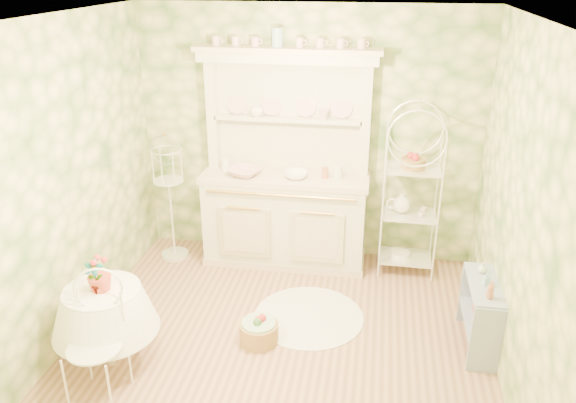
% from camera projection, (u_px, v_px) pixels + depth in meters
% --- Properties ---
extents(floor, '(3.60, 3.60, 0.00)m').
position_uv_depth(floor, '(279.00, 346.00, 4.84)').
color(floor, tan).
rests_on(floor, ground).
extents(ceiling, '(3.60, 3.60, 0.00)m').
position_uv_depth(ceiling, '(276.00, 19.00, 3.78)').
color(ceiling, white).
rests_on(ceiling, floor).
extents(wall_left, '(3.60, 3.60, 0.00)m').
position_uv_depth(wall_left, '(61.00, 189.00, 4.58)').
color(wall_left, '#F2E7AA').
rests_on(wall_left, floor).
extents(wall_right, '(3.60, 3.60, 0.00)m').
position_uv_depth(wall_right, '(523.00, 219.00, 4.04)').
color(wall_right, '#F2E7AA').
rests_on(wall_right, floor).
extents(wall_back, '(3.60, 3.60, 0.00)m').
position_uv_depth(wall_back, '(308.00, 137.00, 5.94)').
color(wall_back, '#F2E7AA').
rests_on(wall_back, floor).
extents(wall_front, '(3.60, 3.60, 0.00)m').
position_uv_depth(wall_front, '(209.00, 350.00, 2.68)').
color(wall_front, '#F2E7AA').
rests_on(wall_front, floor).
extents(kitchen_dresser, '(1.87, 0.61, 2.29)m').
position_uv_depth(kitchen_dresser, '(285.00, 162.00, 5.80)').
color(kitchen_dresser, silver).
rests_on(kitchen_dresser, floor).
extents(bakers_rack, '(0.58, 0.42, 1.83)m').
position_uv_depth(bakers_rack, '(411.00, 191.00, 5.70)').
color(bakers_rack, white).
rests_on(bakers_rack, floor).
extents(side_shelf, '(0.33, 0.70, 0.58)m').
position_uv_depth(side_shelf, '(480.00, 317.00, 4.75)').
color(side_shelf, '#95A3C3').
rests_on(side_shelf, floor).
extents(round_table, '(0.86, 0.86, 0.77)m').
position_uv_depth(round_table, '(107.00, 325.00, 4.48)').
color(round_table, white).
rests_on(round_table, floor).
extents(cafe_chair, '(0.45, 0.45, 0.77)m').
position_uv_depth(cafe_chair, '(96.00, 355.00, 4.13)').
color(cafe_chair, white).
rests_on(cafe_chair, floor).
extents(birdcage_stand, '(0.35, 0.35, 1.44)m').
position_uv_depth(birdcage_stand, '(170.00, 197.00, 6.05)').
color(birdcage_stand, white).
rests_on(birdcage_stand, floor).
extents(floor_basket, '(0.38, 0.38, 0.22)m').
position_uv_depth(floor_basket, '(259.00, 330.00, 4.87)').
color(floor_basket, '#AE854D').
rests_on(floor_basket, floor).
extents(lace_rug, '(1.23, 1.23, 0.01)m').
position_uv_depth(lace_rug, '(309.00, 316.00, 5.24)').
color(lace_rug, white).
rests_on(lace_rug, floor).
extents(bowl_floral, '(0.42, 0.42, 0.08)m').
position_uv_depth(bowl_floral, '(245.00, 175.00, 5.83)').
color(bowl_floral, white).
rests_on(bowl_floral, kitchen_dresser).
extents(bowl_white, '(0.24, 0.24, 0.08)m').
position_uv_depth(bowl_white, '(296.00, 178.00, 5.76)').
color(bowl_white, white).
rests_on(bowl_white, kitchen_dresser).
extents(cup_left, '(0.14, 0.14, 0.11)m').
position_uv_depth(cup_left, '(257.00, 114.00, 5.80)').
color(cup_left, white).
rests_on(cup_left, kitchen_dresser).
extents(cup_right, '(0.14, 0.14, 0.10)m').
position_uv_depth(cup_right, '(324.00, 116.00, 5.69)').
color(cup_right, white).
rests_on(cup_right, kitchen_dresser).
extents(potted_geranium, '(0.16, 0.12, 0.28)m').
position_uv_depth(potted_geranium, '(95.00, 277.00, 4.26)').
color(potted_geranium, '#3F7238').
rests_on(potted_geranium, round_table).
extents(bottle_amber, '(0.07, 0.07, 0.15)m').
position_uv_depth(bottle_amber, '(490.00, 291.00, 4.40)').
color(bottle_amber, '#B36847').
rests_on(bottle_amber, side_shelf).
extents(bottle_blue, '(0.07, 0.07, 0.11)m').
position_uv_depth(bottle_blue, '(486.00, 281.00, 4.59)').
color(bottle_blue, '#8CB8CD').
rests_on(bottle_blue, side_shelf).
extents(bottle_glass, '(0.08, 0.08, 0.10)m').
position_uv_depth(bottle_glass, '(482.00, 269.00, 4.77)').
color(bottle_glass, silver).
rests_on(bottle_glass, side_shelf).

